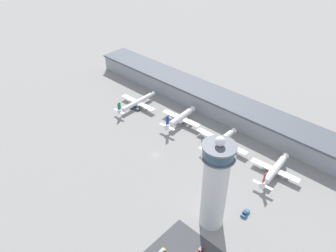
{
  "coord_description": "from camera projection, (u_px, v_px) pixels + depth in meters",
  "views": [
    {
      "loc": [
        117.19,
        -114.0,
        139.6
      ],
      "look_at": [
        -3.74,
        16.02,
        13.19
      ],
      "focal_mm": 35.0,
      "sensor_mm": 36.0,
      "label": 1
    }
  ],
  "objects": [
    {
      "name": "service_truck_catering",
      "position": [
        135.0,
        108.0,
        258.62
      ],
      "size": [
        8.4,
        4.26,
        3.15
      ],
      "color": "black",
      "rests_on": "ground"
    },
    {
      "name": "airplane_gate_delta",
      "position": [
        275.0,
        170.0,
        196.5
      ],
      "size": [
        30.81,
        34.79,
        13.14
      ],
      "color": "white",
      "rests_on": "ground"
    },
    {
      "name": "car_yellow_taxi",
      "position": [
        161.0,
        252.0,
        155.61
      ],
      "size": [
        1.87,
        4.76,
        1.35
      ],
      "color": "black",
      "rests_on": "ground"
    },
    {
      "name": "airplane_gate_alpha",
      "position": [
        137.0,
        102.0,
        260.3
      ],
      "size": [
        34.49,
        38.73,
        11.85
      ],
      "color": "white",
      "rests_on": "ground"
    },
    {
      "name": "airplane_gate_charlie",
      "position": [
        221.0,
        141.0,
        219.59
      ],
      "size": [
        39.66,
        32.65,
        12.8
      ],
      "color": "white",
      "rests_on": "ground"
    },
    {
      "name": "service_truck_baggage",
      "position": [
        245.0,
        213.0,
        173.94
      ],
      "size": [
        2.66,
        6.16,
        2.59
      ],
      "color": "black",
      "rests_on": "ground"
    },
    {
      "name": "airplane_gate_bravo",
      "position": [
        180.0,
        118.0,
        240.72
      ],
      "size": [
        32.38,
        32.68,
        14.64
      ],
      "color": "white",
      "rests_on": "ground"
    },
    {
      "name": "control_tower",
      "position": [
        215.0,
        185.0,
        154.94
      ],
      "size": [
        15.7,
        15.7,
        55.53
      ],
      "color": "silver",
      "rests_on": "ground"
    },
    {
      "name": "terminal_building",
      "position": [
        219.0,
        104.0,
        251.39
      ],
      "size": [
        251.89,
        25.0,
        14.81
      ],
      "color": "#9399A3",
      "rests_on": "ground"
    },
    {
      "name": "ground_plane",
      "position": [
        156.0,
        155.0,
        213.98
      ],
      "size": [
        1000.0,
        1000.0,
        0.0
      ],
      "primitive_type": "plane",
      "color": "gray"
    },
    {
      "name": "service_truck_fuel",
      "position": [
        207.0,
        140.0,
        225.69
      ],
      "size": [
        4.11,
        7.99,
        2.76
      ],
      "color": "black",
      "rests_on": "ground"
    },
    {
      "name": "car_navy_sedan",
      "position": [
        201.0,
        250.0,
        156.49
      ],
      "size": [
        2.01,
        4.54,
        1.52
      ],
      "color": "black",
      "rests_on": "ground"
    }
  ]
}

